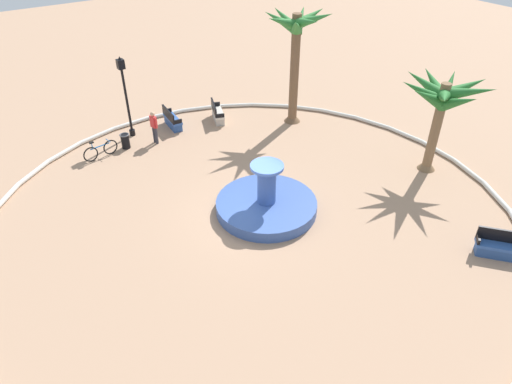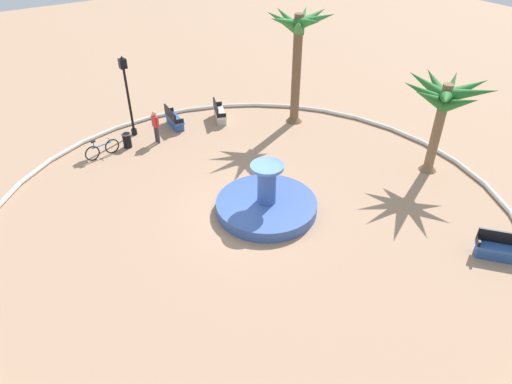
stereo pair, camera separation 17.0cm
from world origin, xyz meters
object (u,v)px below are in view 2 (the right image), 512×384
at_px(trash_bin, 127,140).
at_px(bicycle_red_frame, 102,149).
at_px(bench_west, 174,120).
at_px(bench_north, 500,250).
at_px(person_cyclist_helmet, 156,125).
at_px(lamppost, 127,90).
at_px(fountain, 266,204).
at_px(palm_tree_by_curb, 298,38).
at_px(bench_east, 219,114).
at_px(palm_tree_near_fountain, 444,100).

bearing_deg(trash_bin, bicycle_red_frame, 10.74).
bearing_deg(bench_west, bench_north, 108.12).
bearing_deg(person_cyclist_helmet, lamppost, -65.10).
bearing_deg(fountain, bench_north, 127.89).
bearing_deg(person_cyclist_helmet, palm_tree_by_curb, 165.24).
height_order(fountain, palm_tree_by_curb, palm_tree_by_curb).
height_order(palm_tree_by_curb, person_cyclist_helmet, palm_tree_by_curb).
distance_m(bench_east, bench_north, 14.90).
bearing_deg(lamppost, person_cyclist_helmet, 114.90).
bearing_deg(bench_east, person_cyclist_helmet, 7.10).
relative_size(bench_north, person_cyclist_helmet, 0.93).
height_order(bench_east, bench_west, same).
bearing_deg(bench_east, bicycle_red_frame, 3.24).
xyz_separation_m(bench_east, bench_north, (-2.67, 14.66, 0.00)).
height_order(palm_tree_by_curb, bicycle_red_frame, palm_tree_by_curb).
relative_size(bicycle_red_frame, person_cyclist_helmet, 1.03).
distance_m(palm_tree_near_fountain, bench_north, 6.50).
xyz_separation_m(fountain, person_cyclist_helmet, (1.30, -7.57, 0.62)).
bearing_deg(palm_tree_near_fountain, palm_tree_by_curb, -74.42).
distance_m(palm_tree_near_fountain, bicycle_red_frame, 15.15).
relative_size(palm_tree_near_fountain, person_cyclist_helmet, 2.60).
bearing_deg(bench_east, palm_tree_by_curb, 144.45).
xyz_separation_m(palm_tree_by_curb, trash_bin, (8.44, -2.20, -4.03)).
bearing_deg(bench_north, palm_tree_by_curb, -92.71).
height_order(trash_bin, person_cyclist_helmet, person_cyclist_helmet).
xyz_separation_m(palm_tree_by_curb, bicycle_red_frame, (9.73, -1.96, -4.04)).
bearing_deg(bicycle_red_frame, trash_bin, -169.26).
distance_m(fountain, lamppost, 9.44).
height_order(lamppost, person_cyclist_helmet, lamppost).
distance_m(palm_tree_near_fountain, bench_east, 11.26).
bearing_deg(person_cyclist_helmet, palm_tree_near_fountain, 135.02).
distance_m(bench_east, person_cyclist_helmet, 3.85).
bearing_deg(palm_tree_near_fountain, bench_east, -61.06).
distance_m(bench_north, person_cyclist_helmet, 15.59).
xyz_separation_m(fountain, bench_north, (-5.15, 6.61, 0.04)).
height_order(palm_tree_by_curb, lamppost, palm_tree_by_curb).
bearing_deg(bench_north, palm_tree_near_fountain, -116.60).
relative_size(bench_west, bicycle_red_frame, 0.96).
height_order(palm_tree_near_fountain, bicycle_red_frame, palm_tree_near_fountain).
height_order(palm_tree_by_curb, bench_north, palm_tree_by_curb).
distance_m(fountain, bench_north, 8.38).
bearing_deg(palm_tree_near_fountain, person_cyclist_helmet, -44.98).
xyz_separation_m(trash_bin, person_cyclist_helmet, (-1.41, 0.35, 0.54)).
relative_size(palm_tree_by_curb, bicycle_red_frame, 3.41).
bearing_deg(fountain, bench_west, -90.91).
bearing_deg(person_cyclist_helmet, bench_east, -172.90).
distance_m(palm_tree_near_fountain, bench_west, 13.02).
relative_size(bench_west, lamppost, 0.40).
distance_m(palm_tree_near_fountain, lamppost, 14.29).
bearing_deg(bench_west, fountain, 89.09).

